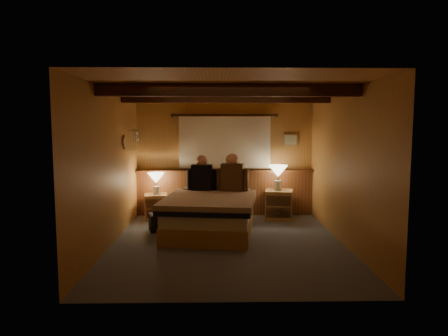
{
  "coord_description": "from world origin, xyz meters",
  "views": [
    {
      "loc": [
        -0.17,
        -6.09,
        1.83
      ],
      "look_at": [
        -0.05,
        0.4,
        1.15
      ],
      "focal_mm": 32.0,
      "sensor_mm": 36.0,
      "label": 1
    }
  ],
  "objects_px": {
    "bed": "(211,214)",
    "lamp_right": "(278,173)",
    "person_right": "(232,175)",
    "nightstand_right": "(279,205)",
    "duffel_bag": "(164,221)",
    "lamp_left": "(156,179)",
    "person_left": "(202,176)",
    "nightstand_left": "(156,207)"
  },
  "relations": [
    {
      "from": "lamp_right",
      "to": "lamp_left",
      "type": "bearing_deg",
      "value": -179.83
    },
    {
      "from": "nightstand_right",
      "to": "lamp_right",
      "type": "height_order",
      "value": "lamp_right"
    },
    {
      "from": "lamp_right",
      "to": "duffel_bag",
      "type": "bearing_deg",
      "value": -157.79
    },
    {
      "from": "lamp_left",
      "to": "lamp_right",
      "type": "bearing_deg",
      "value": 0.17
    },
    {
      "from": "bed",
      "to": "nightstand_left",
      "type": "xyz_separation_m",
      "value": [
        -1.09,
        1.09,
        -0.09
      ]
    },
    {
      "from": "lamp_left",
      "to": "lamp_right",
      "type": "height_order",
      "value": "lamp_right"
    },
    {
      "from": "bed",
      "to": "nightstand_right",
      "type": "bearing_deg",
      "value": 45.49
    },
    {
      "from": "person_left",
      "to": "duffel_bag",
      "type": "xyz_separation_m",
      "value": [
        -0.65,
        -0.45,
        -0.75
      ]
    },
    {
      "from": "lamp_left",
      "to": "nightstand_left",
      "type": "bearing_deg",
      "value": 108.17
    },
    {
      "from": "lamp_left",
      "to": "person_right",
      "type": "height_order",
      "value": "person_right"
    },
    {
      "from": "bed",
      "to": "lamp_right",
      "type": "relative_size",
      "value": 4.2
    },
    {
      "from": "nightstand_left",
      "to": "lamp_left",
      "type": "relative_size",
      "value": 1.18
    },
    {
      "from": "person_left",
      "to": "duffel_bag",
      "type": "relative_size",
      "value": 1.18
    },
    {
      "from": "nightstand_left",
      "to": "lamp_right",
      "type": "height_order",
      "value": "lamp_right"
    },
    {
      "from": "person_right",
      "to": "person_left",
      "type": "bearing_deg",
      "value": -179.2
    },
    {
      "from": "person_left",
      "to": "person_right",
      "type": "bearing_deg",
      "value": -4.89
    },
    {
      "from": "nightstand_right",
      "to": "duffel_bag",
      "type": "xyz_separation_m",
      "value": [
        -2.15,
        -0.84,
        -0.13
      ]
    },
    {
      "from": "bed",
      "to": "person_left",
      "type": "xyz_separation_m",
      "value": [
        -0.17,
        0.65,
        0.58
      ]
    },
    {
      "from": "nightstand_right",
      "to": "person_left",
      "type": "relative_size",
      "value": 0.89
    },
    {
      "from": "bed",
      "to": "lamp_left",
      "type": "bearing_deg",
      "value": 143.12
    },
    {
      "from": "person_left",
      "to": "person_right",
      "type": "xyz_separation_m",
      "value": [
        0.56,
        -0.09,
        0.02
      ]
    },
    {
      "from": "nightstand_left",
      "to": "lamp_right",
      "type": "distance_m",
      "value": 2.5
    },
    {
      "from": "person_right",
      "to": "bed",
      "type": "bearing_deg",
      "value": -114.89
    },
    {
      "from": "lamp_left",
      "to": "bed",
      "type": "bearing_deg",
      "value": -44.51
    },
    {
      "from": "lamp_left",
      "to": "person_right",
      "type": "distance_m",
      "value": 1.56
    },
    {
      "from": "lamp_left",
      "to": "person_right",
      "type": "bearing_deg",
      "value": -19.02
    },
    {
      "from": "person_left",
      "to": "person_right",
      "type": "distance_m",
      "value": 0.57
    },
    {
      "from": "nightstand_left",
      "to": "lamp_right",
      "type": "bearing_deg",
      "value": -9.71
    },
    {
      "from": "nightstand_left",
      "to": "nightstand_right",
      "type": "distance_m",
      "value": 2.42
    },
    {
      "from": "bed",
      "to": "nightstand_right",
      "type": "height_order",
      "value": "bed"
    },
    {
      "from": "nightstand_left",
      "to": "duffel_bag",
      "type": "xyz_separation_m",
      "value": [
        0.27,
        -0.89,
        -0.09
      ]
    },
    {
      "from": "lamp_right",
      "to": "person_right",
      "type": "distance_m",
      "value": 1.06
    },
    {
      "from": "lamp_right",
      "to": "duffel_bag",
      "type": "distance_m",
      "value": 2.43
    },
    {
      "from": "bed",
      "to": "lamp_right",
      "type": "xyz_separation_m",
      "value": [
        1.32,
        1.07,
        0.58
      ]
    },
    {
      "from": "person_right",
      "to": "nightstand_right",
      "type": "bearing_deg",
      "value": 37.26
    },
    {
      "from": "lamp_right",
      "to": "duffel_bag",
      "type": "xyz_separation_m",
      "value": [
        -2.13,
        -0.87,
        -0.76
      ]
    },
    {
      "from": "duffel_bag",
      "to": "person_right",
      "type": "bearing_deg",
      "value": -0.84
    },
    {
      "from": "bed",
      "to": "duffel_bag",
      "type": "relative_size",
      "value": 3.58
    },
    {
      "from": "bed",
      "to": "lamp_right",
      "type": "distance_m",
      "value": 1.79
    },
    {
      "from": "nightstand_right",
      "to": "person_right",
      "type": "bearing_deg",
      "value": -142.13
    },
    {
      "from": "lamp_left",
      "to": "duffel_bag",
      "type": "relative_size",
      "value": 0.75
    },
    {
      "from": "nightstand_right",
      "to": "bed",
      "type": "bearing_deg",
      "value": -131.29
    }
  ]
}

